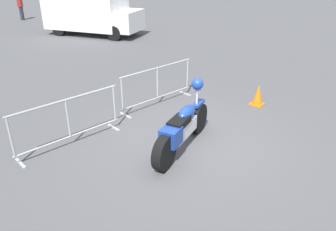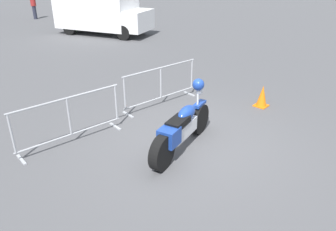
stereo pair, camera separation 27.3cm
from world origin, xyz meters
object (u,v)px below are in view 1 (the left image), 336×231
object	(u,v)px
motorcycle	(183,127)
crowd_barrier_near	(68,121)
pedestrian	(20,5)
delivery_van	(90,10)
traffic_cone	(258,95)
crowd_barrier_far	(157,85)

from	to	relation	value
motorcycle	crowd_barrier_near	xyz separation A→B (m)	(-1.42, 1.96, 0.05)
pedestrian	delivery_van	bearing A→B (deg)	90.44
motorcycle	traffic_cone	xyz separation A→B (m)	(3.17, -0.18, -0.22)
motorcycle	crowd_barrier_far	distance (m)	2.42
motorcycle	traffic_cone	distance (m)	3.19
crowd_barrier_far	delivery_van	size ratio (longest dim) A/B	0.45
delivery_van	pedestrian	xyz separation A→B (m)	(-0.01, 7.24, -0.32)
motorcycle	crowd_barrier_near	bearing A→B (deg)	113.14
delivery_van	traffic_cone	bearing A→B (deg)	-34.47
crowd_barrier_far	delivery_van	xyz separation A→B (m)	(4.76, 8.87, 0.68)
crowd_barrier_far	crowd_barrier_near	bearing A→B (deg)	180.00
crowd_barrier_near	pedestrian	distance (m)	17.82
motorcycle	crowd_barrier_near	size ratio (longest dim) A/B	0.97
traffic_cone	crowd_barrier_near	bearing A→B (deg)	155.10
motorcycle	crowd_barrier_near	distance (m)	2.42
crowd_barrier_near	delivery_van	world-z (taller)	delivery_van
crowd_barrier_far	pedestrian	xyz separation A→B (m)	(4.76, 16.11, 0.36)
traffic_cone	crowd_barrier_far	bearing A→B (deg)	129.37
motorcycle	traffic_cone	world-z (taller)	motorcycle
motorcycle	crowd_barrier_far	xyz separation A→B (m)	(1.42, 1.96, 0.05)
crowd_barrier_far	pedestrian	world-z (taller)	pedestrian
crowd_barrier_near	pedestrian	size ratio (longest dim) A/B	1.44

